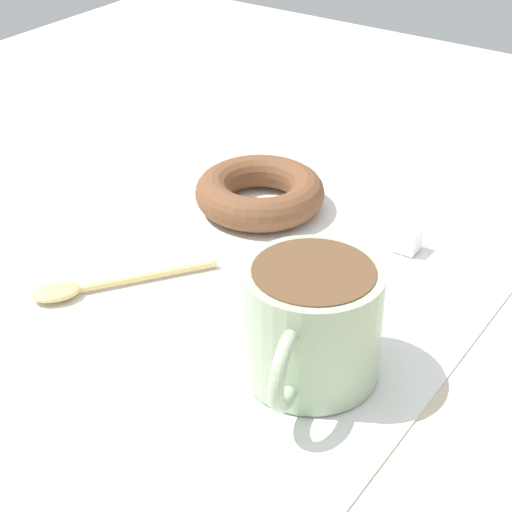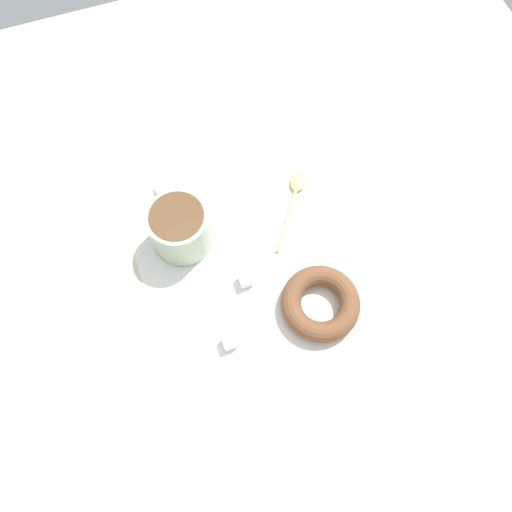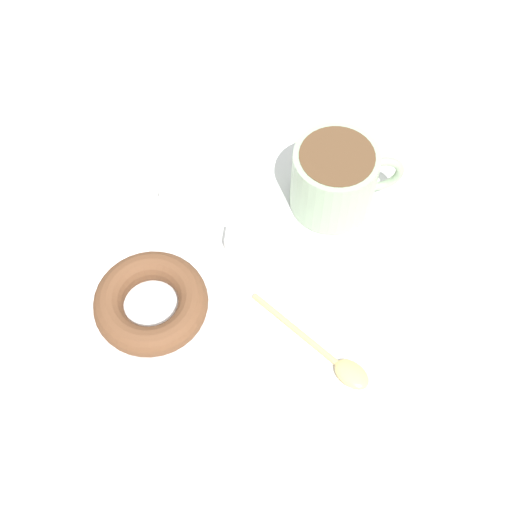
{
  "view_description": "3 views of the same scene",
  "coord_description": "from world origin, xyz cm",
  "views": [
    {
      "loc": [
        31.68,
        -45.99,
        35.74
      ],
      "look_at": [
        1.11,
        -1.79,
        2.3
      ],
      "focal_mm": 60.0,
      "sensor_mm": 36.0,
      "label": 1
    },
    {
      "loc": [
        10.08,
        23.67,
        68.05
      ],
      "look_at": [
        1.11,
        -1.79,
        2.3
      ],
      "focal_mm": 35.0,
      "sensor_mm": 36.0,
      "label": 2
    },
    {
      "loc": [
        -34.2,
        -6.26,
        63.2
      ],
      "look_at": [
        1.11,
        -1.79,
        2.3
      ],
      "focal_mm": 50.0,
      "sensor_mm": 36.0,
      "label": 3
    }
  ],
  "objects": [
    {
      "name": "spoon",
      "position": [
        -8.27,
        -10.38,
        0.7
      ],
      "size": [
        9.32,
        12.33,
        0.9
      ],
      "color": "#D8B772",
      "rests_on": "napkin"
    },
    {
      "name": "donut",
      "position": [
        -5.02,
        7.64,
        1.76
      ],
      "size": [
        11.11,
        11.11,
        2.92
      ],
      "primitive_type": "torus",
      "color": "brown",
      "rests_on": "napkin"
    },
    {
      "name": "sugar_cube_extra",
      "position": [
        3.54,
        0.67,
        1.25
      ],
      "size": [
        1.89,
        1.89,
        1.89
      ],
      "primitive_type": "cube",
      "color": "white",
      "rests_on": "napkin"
    },
    {
      "name": "napkin",
      "position": [
        1.11,
        -1.79,
        0.15
      ],
      "size": [
        33.3,
        33.3,
        0.3
      ],
      "primitive_type": "cube",
      "rotation": [
        0.0,
        0.0,
        0.01
      ],
      "color": "white",
      "rests_on": "ground_plane"
    },
    {
      "name": "ground_plane",
      "position": [
        0.0,
        0.0,
        -1.0
      ],
      "size": [
        120.0,
        120.0,
        2.0
      ],
      "primitive_type": "cube",
      "color": "beige"
    },
    {
      "name": "coffee_cup",
      "position": [
        10.14,
        -8.87,
        4.3
      ],
      "size": [
        8.75,
        11.63,
        7.72
      ],
      "color": "#9EB793",
      "rests_on": "napkin"
    },
    {
      "name": "sugar_cube",
      "position": [
        8.58,
        8.47,
        1.2
      ],
      "size": [
        1.8,
        1.8,
        1.8
      ],
      "primitive_type": "cube",
      "color": "white",
      "rests_on": "napkin"
    }
  ]
}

